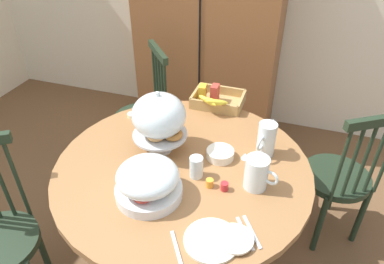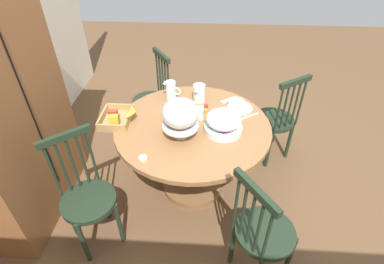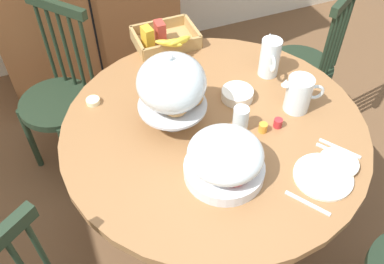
{
  "view_description": "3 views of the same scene",
  "coord_description": "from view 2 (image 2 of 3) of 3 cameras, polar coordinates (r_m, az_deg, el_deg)",
  "views": [
    {
      "loc": [
        0.61,
        -1.18,
        1.89
      ],
      "look_at": [
        0.14,
        0.23,
        0.84
      ],
      "focal_mm": 33.33,
      "sensor_mm": 36.0,
      "label": 1
    },
    {
      "loc": [
        -1.81,
        -0.03,
        2.18
      ],
      "look_at": [
        0.04,
        0.08,
        0.74
      ],
      "focal_mm": 27.78,
      "sensor_mm": 36.0,
      "label": 2
    },
    {
      "loc": [
        -0.4,
        -1.0,
        1.98
      ],
      "look_at": [
        0.04,
        0.08,
        0.74
      ],
      "focal_mm": 39.1,
      "sensor_mm": 36.0,
      "label": 3
    }
  ],
  "objects": [
    {
      "name": "windsor_chair_far_side",
      "position": [
        3.29,
        -7.53,
        5.99
      ],
      "size": [
        0.46,
        0.46,
        0.97
      ],
      "color": "#1E2D1E",
      "rests_on": "ground_plane"
    },
    {
      "name": "pastry_stand_with_dome",
      "position": [
        2.19,
        -2.29,
        3.36
      ],
      "size": [
        0.28,
        0.28,
        0.34
      ],
      "color": "silver",
      "rests_on": "dining_table"
    },
    {
      "name": "windsor_chair_near_window",
      "position": [
        2.36,
        -19.43,
        -11.97
      ],
      "size": [
        0.47,
        0.47,
        0.97
      ],
      "color": "#1E2D1E",
      "rests_on": "ground_plane"
    },
    {
      "name": "windsor_chair_by_cabinet",
      "position": [
        2.11,
        13.33,
        -18.46
      ],
      "size": [
        0.46,
        0.46,
        0.97
      ],
      "color": "#1E2D1E",
      "rests_on": "ground_plane"
    },
    {
      "name": "ground_plane",
      "position": [
        2.83,
        1.71,
        -12.45
      ],
      "size": [
        10.0,
        10.0,
        0.0
      ],
      "primitive_type": "plane",
      "color": "brown"
    },
    {
      "name": "table_knife",
      "position": [
        2.74,
        7.36,
        5.96
      ],
      "size": [
        0.11,
        0.15,
        0.01
      ],
      "primitive_type": "cube",
      "rotation": [
        0.0,
        0.0,
        5.3
      ],
      "color": "silver",
      "rests_on": "dining_table"
    },
    {
      "name": "china_plate_small",
      "position": [
        2.71,
        8.46,
        5.82
      ],
      "size": [
        0.15,
        0.15,
        0.01
      ],
      "primitive_type": "cylinder",
      "color": "white",
      "rests_on": "china_plate_large"
    },
    {
      "name": "jam_jar_strawberry",
      "position": [
        2.6,
        2.74,
        4.85
      ],
      "size": [
        0.04,
        0.04,
        0.04
      ],
      "primitive_type": "cylinder",
      "color": "#B7282D",
      "rests_on": "dining_table"
    },
    {
      "name": "drinking_glass",
      "position": [
        2.46,
        1.55,
        3.67
      ],
      "size": [
        0.06,
        0.06,
        0.11
      ],
      "primitive_type": "cylinder",
      "color": "silver",
      "rests_on": "dining_table"
    },
    {
      "name": "butter_dish",
      "position": [
        2.12,
        -9.38,
        -4.98
      ],
      "size": [
        0.06,
        0.06,
        0.02
      ],
      "primitive_type": "cylinder",
      "color": "beige",
      "rests_on": "dining_table"
    },
    {
      "name": "cereal_bowl",
      "position": [
        2.55,
        -2.26,
        4.11
      ],
      "size": [
        0.14,
        0.14,
        0.04
      ],
      "primitive_type": "cylinder",
      "color": "white",
      "rests_on": "dining_table"
    },
    {
      "name": "cereal_basket",
      "position": [
        2.5,
        -14.08,
        2.67
      ],
      "size": [
        0.32,
        0.3,
        0.12
      ],
      "color": "tan",
      "rests_on": "dining_table"
    },
    {
      "name": "dining_table",
      "position": [
        2.54,
        0.14,
        -2.15
      ],
      "size": [
        1.27,
        1.27,
        0.74
      ],
      "color": "olive",
      "rests_on": "ground_plane"
    },
    {
      "name": "orange_juice_pitcher",
      "position": [
        2.68,
        1.38,
        7.35
      ],
      "size": [
        0.19,
        0.11,
        0.16
      ],
      "color": "silver",
      "rests_on": "dining_table"
    },
    {
      "name": "jam_jar_apricot",
      "position": [
        2.54,
        2.7,
        4.0
      ],
      "size": [
        0.04,
        0.04,
        0.04
      ],
      "primitive_type": "cylinder",
      "color": "orange",
      "rests_on": "dining_table"
    },
    {
      "name": "china_plate_large",
      "position": [
        2.64,
        9.14,
        4.6
      ],
      "size": [
        0.22,
        0.22,
        0.01
      ],
      "primitive_type": "cylinder",
      "color": "white",
      "rests_on": "dining_table"
    },
    {
      "name": "dinner_fork",
      "position": [
        2.76,
        7.0,
        6.25
      ],
      "size": [
        0.11,
        0.15,
        0.01
      ],
      "primitive_type": "cube",
      "rotation": [
        0.0,
        0.0,
        5.3
      ],
      "color": "silver",
      "rests_on": "dining_table"
    },
    {
      "name": "milk_pitcher",
      "position": [
        2.7,
        -4.06,
        7.73
      ],
      "size": [
        0.09,
        0.17,
        0.18
      ],
      "color": "silver",
      "rests_on": "dining_table"
    },
    {
      "name": "windsor_chair_facing_door",
      "position": [
        3.07,
        15.67,
        2.08
      ],
      "size": [
        0.46,
        0.46,
        0.97
      ],
      "color": "#1E2D1E",
      "rests_on": "ground_plane"
    },
    {
      "name": "soup_spoon",
      "position": [
        2.56,
        11.03,
        3.03
      ],
      "size": [
        0.11,
        0.15,
        0.01
      ],
      "primitive_type": "cube",
      "rotation": [
        0.0,
        0.0,
        5.3
      ],
      "color": "silver",
      "rests_on": "dining_table"
    },
    {
      "name": "fruit_platter_covered",
      "position": [
        2.31,
        6.08,
        1.89
      ],
      "size": [
        0.3,
        0.3,
        0.18
      ],
      "color": "silver",
      "rests_on": "dining_table"
    }
  ]
}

